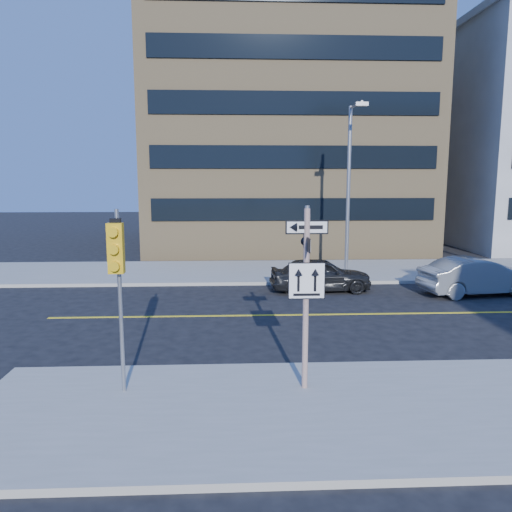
{
  "coord_description": "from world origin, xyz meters",
  "views": [
    {
      "loc": [
        -1.57,
        -13.02,
        4.78
      ],
      "look_at": [
        -0.79,
        4.0,
        2.12
      ],
      "focal_mm": 35.0,
      "sensor_mm": 36.0,
      "label": 1
    }
  ],
  "objects_px": {
    "sign_pole": "(306,288)",
    "parked_car_b": "(478,276)",
    "parked_car_a": "(320,275)",
    "streetlight_a": "(350,179)",
    "traffic_signal": "(117,263)"
  },
  "relations": [
    {
      "from": "sign_pole",
      "to": "streetlight_a",
      "type": "xyz_separation_m",
      "value": [
        4.0,
        13.27,
        2.32
      ]
    },
    {
      "from": "traffic_signal",
      "to": "parked_car_a",
      "type": "xyz_separation_m",
      "value": [
        6.13,
        10.36,
        -2.3
      ]
    },
    {
      "from": "streetlight_a",
      "to": "sign_pole",
      "type": "bearing_deg",
      "value": -106.77
    },
    {
      "from": "parked_car_a",
      "to": "streetlight_a",
      "type": "bearing_deg",
      "value": -34.87
    },
    {
      "from": "sign_pole",
      "to": "traffic_signal",
      "type": "height_order",
      "value": "sign_pole"
    },
    {
      "from": "traffic_signal",
      "to": "parked_car_a",
      "type": "height_order",
      "value": "traffic_signal"
    },
    {
      "from": "sign_pole",
      "to": "parked_car_b",
      "type": "xyz_separation_m",
      "value": [
        8.53,
        9.28,
        -1.66
      ]
    },
    {
      "from": "parked_car_b",
      "to": "sign_pole",
      "type": "bearing_deg",
      "value": 129.36
    },
    {
      "from": "sign_pole",
      "to": "parked_car_b",
      "type": "height_order",
      "value": "sign_pole"
    },
    {
      "from": "traffic_signal",
      "to": "sign_pole",
      "type": "bearing_deg",
      "value": 2.11
    },
    {
      "from": "parked_car_a",
      "to": "parked_car_b",
      "type": "bearing_deg",
      "value": -101.77
    },
    {
      "from": "parked_car_a",
      "to": "sign_pole",
      "type": "bearing_deg",
      "value": 164.77
    },
    {
      "from": "traffic_signal",
      "to": "streetlight_a",
      "type": "height_order",
      "value": "streetlight_a"
    },
    {
      "from": "sign_pole",
      "to": "parked_car_a",
      "type": "xyz_separation_m",
      "value": [
        2.13,
        10.22,
        -1.71
      ]
    },
    {
      "from": "traffic_signal",
      "to": "parked_car_a",
      "type": "distance_m",
      "value": 12.26
    }
  ]
}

